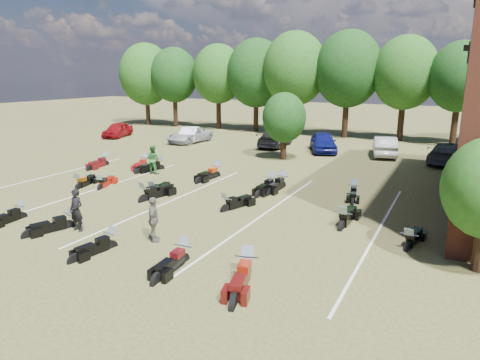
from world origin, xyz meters
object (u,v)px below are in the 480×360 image
Objects in this scene: motorcycle_7 at (101,189)px; motorcycle_14 at (106,165)px; person_black at (76,210)px; motorcycle_3 at (69,228)px; car_4 at (323,142)px; person_grey at (154,220)px; car_0 at (118,130)px; person_green at (153,160)px.

motorcycle_7 is 6.57m from motorcycle_14.
motorcycle_3 is (-0.64, 0.08, -0.87)m from person_black.
motorcycle_14 is at bearing -157.47° from car_4.
person_black reaches higher than motorcycle_7.
car_4 is 21.74m from person_grey.
person_green reaches higher than car_0.
person_grey reaches higher than car_0.
car_4 is 2.17× the size of motorcycle_3.
car_4 reaches higher than car_0.
motorcycle_7 is (-7.56, -17.01, -0.80)m from car_4.
car_0 is 27.24m from person_black.
car_4 reaches higher than motorcycle_7.
person_black is (-3.58, -22.25, 0.07)m from car_4.
person_black is 6.64m from motorcycle_7.
person_grey is at bearing 122.68° from person_green.
person_green is 0.88× the size of motorcycle_7.
person_green is 11.64m from person_grey.
person_black reaches higher than person_grey.
person_black reaches higher than motorcycle_3.
motorcycle_14 is at bearing 17.87° from person_grey.
person_black is (17.30, -21.03, 0.14)m from car_0.
motorcycle_3 is 0.93× the size of motorcycle_14.
car_0 is at bearing 128.05° from person_black.
person_grey is (20.77, -20.52, 0.14)m from car_0.
person_black is at bearing -67.05° from car_0.
motorcycle_3 is (-4.22, -22.17, -0.80)m from car_4.
motorcycle_3 reaches higher than motorcycle_7.
motorcycle_7 is at bearing 24.58° from person_grey.
person_grey is at bearing 7.05° from person_black.
motorcycle_3 is 1.05× the size of motorcycle_7.
motorcycle_7 is at bearing 81.55° from person_green.
person_green reaches higher than motorcycle_3.
person_black is at bearing 13.06° from motorcycle_3.
person_black is 0.75× the size of motorcycle_14.
car_0 is at bearing 121.11° from motorcycle_14.
person_grey is (3.47, 0.52, -0.00)m from person_black.
car_4 is at bearing -33.35° from person_grey.
person_green is 4.71m from motorcycle_14.
motorcycle_7 is at bearing -136.84° from car_4.
person_grey is at bearing 131.02° from motorcycle_7.
car_0 is 2.47× the size of person_grey.
person_black is 1.08m from motorcycle_3.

